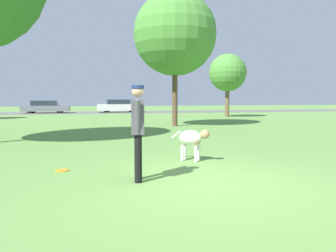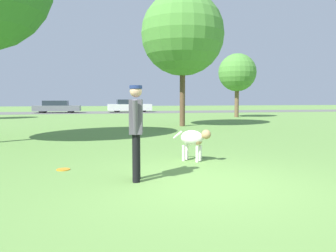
# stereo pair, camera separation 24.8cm
# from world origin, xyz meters

# --- Properties ---
(ground_plane) EXTENTS (120.00, 120.00, 0.00)m
(ground_plane) POSITION_xyz_m (0.00, 0.00, 0.00)
(ground_plane) COLOR #608C42
(far_road_strip) EXTENTS (120.00, 6.00, 0.01)m
(far_road_strip) POSITION_xyz_m (0.00, 29.80, 0.01)
(far_road_strip) COLOR #5B5B59
(far_road_strip) RESTS_ON ground_plane
(person) EXTENTS (0.29, 0.70, 1.69)m
(person) POSITION_xyz_m (-1.13, 0.48, 1.00)
(person) COLOR black
(person) RESTS_ON ground_plane
(dog) EXTENTS (0.82, 0.69, 0.75)m
(dog) POSITION_xyz_m (0.39, 2.05, 0.52)
(dog) COLOR silver
(dog) RESTS_ON ground_plane
(frisbee) EXTENTS (0.27, 0.27, 0.02)m
(frisbee) POSITION_xyz_m (-2.51, 1.66, 0.01)
(frisbee) COLOR orange
(frisbee) RESTS_ON ground_plane
(tree_far_right) EXTENTS (2.93, 2.93, 4.96)m
(tree_far_right) POSITION_xyz_m (8.77, 18.85, 3.47)
(tree_far_right) COLOR brown
(tree_far_right) RESTS_ON ground_plane
(tree_mid_center) EXTENTS (4.32, 4.32, 6.97)m
(tree_mid_center) POSITION_xyz_m (2.52, 11.56, 4.80)
(tree_mid_center) COLOR brown
(tree_mid_center) RESTS_ON ground_plane
(parked_car_grey) EXTENTS (4.65, 1.87, 1.25)m
(parked_car_grey) POSITION_xyz_m (-6.07, 29.72, 0.61)
(parked_car_grey) COLOR slate
(parked_car_grey) RESTS_ON ground_plane
(parked_car_white) EXTENTS (4.62, 1.94, 1.36)m
(parked_car_white) POSITION_xyz_m (1.31, 29.84, 0.67)
(parked_car_white) COLOR white
(parked_car_white) RESTS_ON ground_plane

